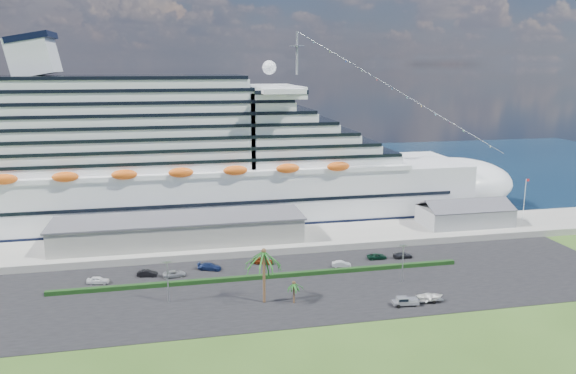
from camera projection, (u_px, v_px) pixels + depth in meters
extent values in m
plane|color=#2E4B19|center=(320.00, 307.00, 106.12)|extent=(420.00, 420.00, 0.00)
cube|color=black|center=(306.00, 285.00, 116.62)|extent=(140.00, 38.00, 0.12)
cube|color=gray|center=(279.00, 239.00, 144.16)|extent=(240.00, 20.00, 1.80)
cube|color=black|center=(237.00, 176.00, 230.35)|extent=(420.00, 160.00, 0.02)
cube|color=silver|center=(195.00, 195.00, 161.52)|extent=(160.00, 30.00, 16.00)
ellipsoid|color=silver|center=(450.00, 183.00, 177.74)|extent=(40.00, 30.00, 16.00)
cube|color=black|center=(196.00, 218.00, 162.97)|extent=(164.00, 30.60, 2.40)
cube|color=silver|center=(148.00, 121.00, 154.46)|extent=(128.00, 26.00, 24.80)
cube|color=silver|center=(272.00, 91.00, 159.85)|extent=(14.00, 38.00, 3.20)
cube|color=silver|center=(33.00, 56.00, 145.07)|extent=(11.58, 14.00, 11.58)
cylinder|color=gray|center=(297.00, 53.00, 159.05)|extent=(0.70, 0.70, 12.00)
ellipsoid|color=#E25A15|center=(181.00, 172.00, 143.51)|extent=(90.00, 2.40, 2.60)
ellipsoid|color=#E25A15|center=(178.00, 154.00, 173.71)|extent=(90.00, 2.40, 2.60)
cube|color=black|center=(195.00, 192.00, 161.34)|extent=(144.00, 30.40, 0.90)
cube|color=gray|center=(180.00, 230.00, 138.25)|extent=(60.00, 14.00, 6.00)
cube|color=#4C4C54|center=(179.00, 218.00, 137.59)|extent=(61.00, 15.00, 0.40)
cube|color=gray|center=(465.00, 216.00, 153.99)|extent=(24.00, 12.00, 4.80)
cube|color=#4C4C54|center=(471.00, 206.00, 150.36)|extent=(24.00, 6.31, 2.74)
cube|color=#4C4C54|center=(460.00, 200.00, 156.09)|extent=(24.00, 6.31, 2.74)
cylinder|color=silver|center=(524.00, 200.00, 156.88)|extent=(0.16, 0.16, 12.00)
cube|color=red|center=(528.00, 180.00, 155.78)|extent=(1.00, 0.04, 0.70)
cube|color=black|center=(264.00, 277.00, 119.67)|extent=(88.00, 1.10, 0.90)
cylinder|color=gray|center=(168.00, 282.00, 107.21)|extent=(0.24, 0.24, 8.00)
cube|color=gray|center=(167.00, 262.00, 106.33)|extent=(1.60, 0.35, 0.35)
cylinder|color=gray|center=(403.00, 264.00, 116.94)|extent=(0.24, 0.24, 8.00)
cube|color=gray|center=(404.00, 245.00, 116.07)|extent=(1.60, 0.35, 0.35)
cylinder|color=#47301E|center=(264.00, 277.00, 106.80)|extent=(0.54, 0.54, 10.50)
sphere|color=#47301E|center=(264.00, 251.00, 105.67)|extent=(0.98, 0.98, 0.98)
cylinder|color=#47301E|center=(294.00, 293.00, 107.15)|extent=(0.35, 0.35, 4.20)
sphere|color=#47301E|center=(294.00, 283.00, 106.70)|extent=(0.73, 0.73, 0.73)
imported|color=white|center=(98.00, 280.00, 116.79)|extent=(4.76, 2.49, 1.55)
imported|color=black|center=(147.00, 273.00, 120.79)|extent=(4.55, 2.29, 1.43)
imported|color=#9A9DA2|center=(174.00, 274.00, 120.63)|extent=(5.06, 2.79, 1.34)
imported|color=navy|center=(209.00, 267.00, 124.69)|extent=(5.72, 4.03, 1.54)
imported|color=maroon|center=(263.00, 261.00, 128.44)|extent=(5.01, 3.37, 1.58)
imported|color=silver|center=(341.00, 264.00, 126.35)|extent=(4.47, 2.52, 1.40)
imported|color=black|center=(377.00, 256.00, 131.66)|extent=(4.66, 2.20, 1.29)
imported|color=black|center=(403.00, 255.00, 132.32)|extent=(4.75, 1.97, 1.37)
cylinder|color=black|center=(399.00, 306.00, 105.06)|extent=(0.75, 0.32, 0.73)
cylinder|color=black|center=(395.00, 303.00, 106.71)|extent=(0.75, 0.32, 0.73)
cylinder|color=black|center=(414.00, 305.00, 105.71)|extent=(0.75, 0.32, 0.73)
cylinder|color=black|center=(411.00, 301.00, 107.35)|extent=(0.75, 0.32, 0.73)
cube|color=#A3A5AA|center=(405.00, 302.00, 106.17)|extent=(5.05, 2.28, 0.63)
cube|color=#A3A5AA|center=(412.00, 300.00, 106.36)|extent=(2.34, 1.97, 0.50)
cube|color=#A3A5AA|center=(402.00, 299.00, 105.90)|extent=(2.15, 1.91, 0.86)
cube|color=black|center=(402.00, 299.00, 105.88)|extent=(1.98, 1.94, 0.50)
cube|color=#A3A5AA|center=(395.00, 302.00, 105.71)|extent=(0.98, 1.79, 0.32)
cube|color=gray|center=(430.00, 299.00, 107.73)|extent=(4.81, 1.79, 0.13)
cylinder|color=gray|center=(419.00, 300.00, 107.28)|extent=(2.30, 0.09, 0.08)
cylinder|color=black|center=(434.00, 302.00, 106.97)|extent=(0.67, 0.23, 0.67)
cylinder|color=black|center=(430.00, 298.00, 108.76)|extent=(0.67, 0.23, 0.67)
imported|color=white|center=(430.00, 296.00, 107.60)|extent=(5.31, 3.79, 1.10)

